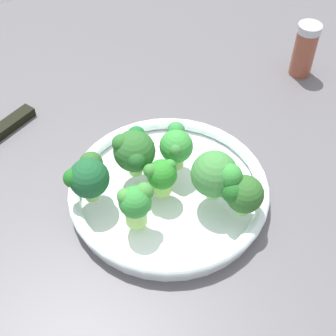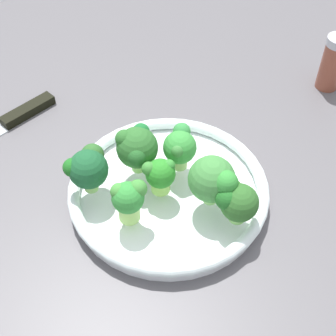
{
  "view_description": "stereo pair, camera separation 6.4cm",
  "coord_description": "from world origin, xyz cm",
  "px_view_note": "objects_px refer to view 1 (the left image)",
  "views": [
    {
      "loc": [
        36.58,
        -24.46,
        53.78
      ],
      "look_at": [
        -0.16,
        -1.36,
        6.09
      ],
      "focal_mm": 51.81,
      "sensor_mm": 36.0,
      "label": 1
    },
    {
      "loc": [
        39.59,
        -18.77,
        53.78
      ],
      "look_at": [
        -0.16,
        -1.36,
        6.09
      ],
      "focal_mm": 51.81,
      "sensor_mm": 36.0,
      "label": 2
    }
  ],
  "objects_px": {
    "broccoli_floret_0": "(135,202)",
    "broccoli_floret_3": "(242,193)",
    "broccoli_floret_5": "(217,175)",
    "broccoli_floret_6": "(88,176)",
    "bowl": "(168,190)",
    "broccoli_floret_2": "(176,146)",
    "broccoli_floret_1": "(134,151)",
    "broccoli_floret_4": "(162,175)",
    "pepper_shaker": "(305,50)"
  },
  "relations": [
    {
      "from": "broccoli_floret_0",
      "to": "pepper_shaker",
      "type": "distance_m",
      "value": 0.45
    },
    {
      "from": "broccoli_floret_1",
      "to": "broccoli_floret_3",
      "type": "relative_size",
      "value": 1.23
    },
    {
      "from": "broccoli_floret_1",
      "to": "broccoli_floret_5",
      "type": "bearing_deg",
      "value": 35.89
    },
    {
      "from": "bowl",
      "to": "broccoli_floret_6",
      "type": "height_order",
      "value": "broccoli_floret_6"
    },
    {
      "from": "broccoli_floret_3",
      "to": "broccoli_floret_6",
      "type": "bearing_deg",
      "value": -129.13
    },
    {
      "from": "broccoli_floret_2",
      "to": "broccoli_floret_5",
      "type": "bearing_deg",
      "value": 8.51
    },
    {
      "from": "broccoli_floret_2",
      "to": "bowl",
      "type": "bearing_deg",
      "value": -49.65
    },
    {
      "from": "bowl",
      "to": "pepper_shaker",
      "type": "relative_size",
      "value": 2.83
    },
    {
      "from": "bowl",
      "to": "broccoli_floret_6",
      "type": "distance_m",
      "value": 0.12
    },
    {
      "from": "bowl",
      "to": "broccoli_floret_3",
      "type": "bearing_deg",
      "value": 31.39
    },
    {
      "from": "broccoli_floret_0",
      "to": "broccoli_floret_1",
      "type": "height_order",
      "value": "broccoli_floret_1"
    },
    {
      "from": "broccoli_floret_0",
      "to": "broccoli_floret_4",
      "type": "bearing_deg",
      "value": 115.07
    },
    {
      "from": "broccoli_floret_2",
      "to": "broccoli_floret_6",
      "type": "distance_m",
      "value": 0.13
    },
    {
      "from": "broccoli_floret_4",
      "to": "pepper_shaker",
      "type": "height_order",
      "value": "pepper_shaker"
    },
    {
      "from": "broccoli_floret_4",
      "to": "pepper_shaker",
      "type": "distance_m",
      "value": 0.39
    },
    {
      "from": "broccoli_floret_1",
      "to": "broccoli_floret_3",
      "type": "bearing_deg",
      "value": 32.52
    },
    {
      "from": "bowl",
      "to": "broccoli_floret_0",
      "type": "bearing_deg",
      "value": -64.55
    },
    {
      "from": "broccoli_floret_4",
      "to": "broccoli_floret_5",
      "type": "relative_size",
      "value": 0.71
    },
    {
      "from": "pepper_shaker",
      "to": "bowl",
      "type": "bearing_deg",
      "value": -71.66
    },
    {
      "from": "broccoli_floret_2",
      "to": "pepper_shaker",
      "type": "relative_size",
      "value": 0.61
    },
    {
      "from": "broccoli_floret_3",
      "to": "broccoli_floret_5",
      "type": "bearing_deg",
      "value": -157.83
    },
    {
      "from": "broccoli_floret_0",
      "to": "broccoli_floret_4",
      "type": "distance_m",
      "value": 0.06
    },
    {
      "from": "broccoli_floret_0",
      "to": "broccoli_floret_4",
      "type": "relative_size",
      "value": 1.17
    },
    {
      "from": "broccoli_floret_6",
      "to": "pepper_shaker",
      "type": "height_order",
      "value": "pepper_shaker"
    },
    {
      "from": "bowl",
      "to": "broccoli_floret_5",
      "type": "relative_size",
      "value": 3.8
    },
    {
      "from": "broccoli_floret_5",
      "to": "bowl",
      "type": "bearing_deg",
      "value": -143.37
    },
    {
      "from": "broccoli_floret_4",
      "to": "pepper_shaker",
      "type": "xyz_separation_m",
      "value": [
        -0.13,
        0.37,
        -0.01
      ]
    },
    {
      "from": "broccoli_floret_2",
      "to": "pepper_shaker",
      "type": "xyz_separation_m",
      "value": [
        -0.09,
        0.33,
        -0.02
      ]
    },
    {
      "from": "pepper_shaker",
      "to": "broccoli_floret_0",
      "type": "bearing_deg",
      "value": -70.47
    },
    {
      "from": "bowl",
      "to": "broccoli_floret_4",
      "type": "height_order",
      "value": "broccoli_floret_4"
    },
    {
      "from": "broccoli_floret_2",
      "to": "broccoli_floret_3",
      "type": "xyz_separation_m",
      "value": [
        0.11,
        0.03,
        -0.0
      ]
    },
    {
      "from": "bowl",
      "to": "broccoli_floret_5",
      "type": "xyz_separation_m",
      "value": [
        0.05,
        0.04,
        0.06
      ]
    },
    {
      "from": "broccoli_floret_6",
      "to": "pepper_shaker",
      "type": "xyz_separation_m",
      "value": [
        -0.08,
        0.46,
        -0.02
      ]
    },
    {
      "from": "broccoli_floret_1",
      "to": "broccoli_floret_3",
      "type": "xyz_separation_m",
      "value": [
        0.13,
        0.08,
        -0.01
      ]
    },
    {
      "from": "broccoli_floret_4",
      "to": "broccoli_floret_6",
      "type": "height_order",
      "value": "broccoli_floret_6"
    },
    {
      "from": "broccoli_floret_3",
      "to": "broccoli_floret_1",
      "type": "bearing_deg",
      "value": -147.48
    },
    {
      "from": "broccoli_floret_5",
      "to": "broccoli_floret_6",
      "type": "distance_m",
      "value": 0.17
    },
    {
      "from": "broccoli_floret_0",
      "to": "broccoli_floret_3",
      "type": "bearing_deg",
      "value": 65.34
    },
    {
      "from": "broccoli_floret_4",
      "to": "pepper_shaker",
      "type": "relative_size",
      "value": 0.53
    },
    {
      "from": "bowl",
      "to": "broccoli_floret_6",
      "type": "bearing_deg",
      "value": -109.83
    },
    {
      "from": "broccoli_floret_6",
      "to": "bowl",
      "type": "bearing_deg",
      "value": 70.17
    },
    {
      "from": "broccoli_floret_4",
      "to": "broccoli_floret_6",
      "type": "relative_size",
      "value": 0.81
    },
    {
      "from": "bowl",
      "to": "broccoli_floret_5",
      "type": "bearing_deg",
      "value": 36.63
    },
    {
      "from": "broccoli_floret_5",
      "to": "pepper_shaker",
      "type": "height_order",
      "value": "broccoli_floret_5"
    },
    {
      "from": "broccoli_floret_0",
      "to": "pepper_shaker",
      "type": "height_order",
      "value": "pepper_shaker"
    },
    {
      "from": "broccoli_floret_2",
      "to": "broccoli_floret_6",
      "type": "relative_size",
      "value": 0.93
    },
    {
      "from": "broccoli_floret_2",
      "to": "broccoli_floret_4",
      "type": "bearing_deg",
      "value": -53.57
    },
    {
      "from": "broccoli_floret_2",
      "to": "broccoli_floret_5",
      "type": "distance_m",
      "value": 0.08
    },
    {
      "from": "broccoli_floret_3",
      "to": "broccoli_floret_2",
      "type": "bearing_deg",
      "value": -167.04
    },
    {
      "from": "broccoli_floret_6",
      "to": "pepper_shaker",
      "type": "bearing_deg",
      "value": 100.29
    }
  ]
}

